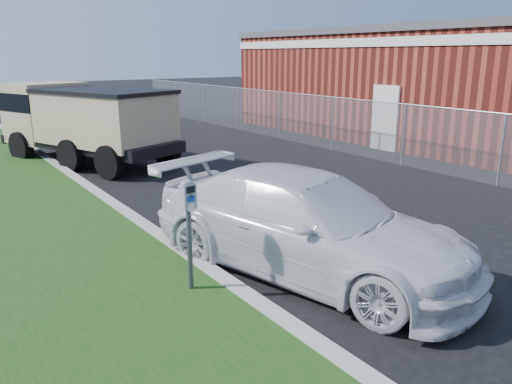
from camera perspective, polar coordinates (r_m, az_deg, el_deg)
ground at (r=8.68m, az=11.51°, el=-6.41°), size 120.00×120.00×0.00m
chainlink_fence at (r=17.37m, az=8.85°, el=8.88°), size 0.06×30.06×30.00m
brick_building at (r=22.45m, az=18.55°, el=11.93°), size 9.20×14.20×4.17m
parking_meter at (r=6.53m, az=-7.74°, el=-2.15°), size 0.23×0.17×1.50m
white_wagon at (r=7.53m, az=5.54°, el=-3.49°), size 3.44×5.54×1.50m
dump_truck at (r=16.05m, az=-19.20°, el=7.87°), size 4.12×6.33×2.33m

